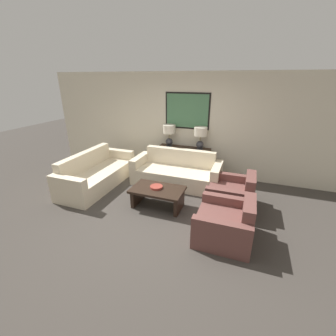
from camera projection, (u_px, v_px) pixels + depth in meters
name	position (u px, v px, depth m)	size (l,w,h in m)	color
ground_plane	(149.00, 219.00, 4.26)	(20.00, 20.00, 0.00)	#3D3833
back_wall	(187.00, 125.00, 5.97)	(8.17, 0.12, 2.65)	beige
console_table	(184.00, 161.00, 6.09)	(1.38, 0.36, 0.78)	#332319
table_lamp_left	(169.00, 132.00, 5.94)	(0.33, 0.33, 0.57)	#333338
table_lamp_right	(200.00, 135.00, 5.67)	(0.33, 0.33, 0.57)	#333338
couch_by_back_wall	(177.00, 173.00, 5.61)	(2.15, 0.87, 0.82)	beige
couch_by_side	(97.00, 175.00, 5.52)	(0.87, 2.15, 0.82)	beige
coffee_table	(158.00, 194.00, 4.58)	(1.06, 0.64, 0.41)	black
decorative_bowl	(156.00, 187.00, 4.55)	(0.26, 0.26, 0.04)	#93382D
armchair_near_back_wall	(232.00, 195.00, 4.59)	(0.89, 0.94, 0.75)	brown
armchair_near_camera	(226.00, 224.00, 3.68)	(0.89, 0.94, 0.75)	brown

